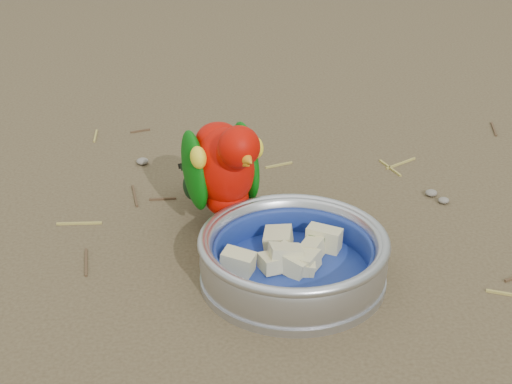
{
  "coord_description": "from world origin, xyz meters",
  "views": [
    {
      "loc": [
        -0.12,
        -0.84,
        0.53
      ],
      "look_at": [
        -0.05,
        0.03,
        0.08
      ],
      "focal_mm": 55.0,
      "sensor_mm": 36.0,
      "label": 1
    }
  ],
  "objects": [
    {
      "name": "lory_parrot",
      "position": [
        -0.08,
        0.07,
        0.08
      ],
      "size": [
        0.16,
        0.22,
        0.16
      ],
      "primitive_type": null,
      "rotation": [
        0.0,
        0.0,
        -2.81
      ],
      "color": "#B50900",
      "rests_on": "ground"
    },
    {
      "name": "food_bowl",
      "position": [
        -0.01,
        -0.06,
        0.01
      ],
      "size": [
        0.22,
        0.22,
        0.02
      ],
      "primitive_type": "cylinder",
      "color": "#B2B2BA",
      "rests_on": "ground"
    },
    {
      "name": "fruit_wedges",
      "position": [
        -0.01,
        -0.06,
        0.03
      ],
      "size": [
        0.13,
        0.13,
        0.03
      ],
      "primitive_type": null,
      "color": "beige",
      "rests_on": "food_bowl"
    },
    {
      "name": "bowl_wall",
      "position": [
        -0.01,
        -0.06,
        0.04
      ],
      "size": [
        0.22,
        0.22,
        0.04
      ],
      "primitive_type": null,
      "color": "#B2B2BA",
      "rests_on": "food_bowl"
    },
    {
      "name": "ground",
      "position": [
        0.0,
        0.0,
        0.0
      ],
      "size": [
        60.0,
        60.0,
        0.0
      ],
      "primitive_type": "plane",
      "color": "brown"
    },
    {
      "name": "ground_debris",
      "position": [
        0.01,
        0.03,
        0.0
      ],
      "size": [
        0.9,
        0.8,
        0.01
      ],
      "primitive_type": null,
      "color": "#A08F42",
      "rests_on": "ground"
    }
  ]
}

